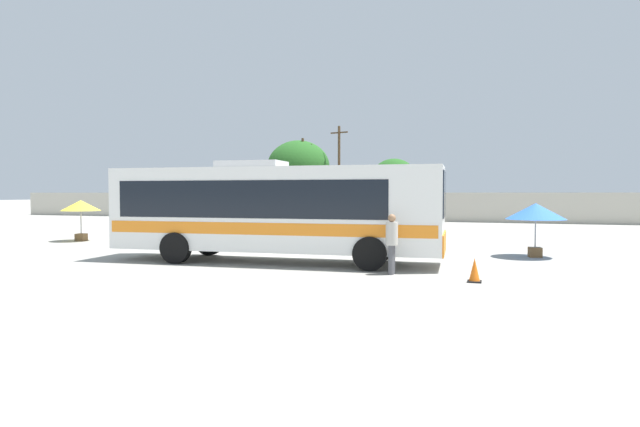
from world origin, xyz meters
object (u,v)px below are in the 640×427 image
at_px(parked_car_leftmost_grey, 289,212).
at_px(roadside_tree_left, 298,167).
at_px(coach_bus_white_orange, 272,208).
at_px(vendor_umbrella_near_gate_yellow, 81,207).
at_px(parked_car_second_red, 356,213).
at_px(utility_pole_near, 339,170).
at_px(traffic_cone_on_apron, 475,270).
at_px(attendant_by_bus_door, 392,240).
at_px(utility_pole_far, 303,176).
at_px(roadside_tree_midleft, 394,178).
at_px(vendor_umbrella_secondary_blue, 536,212).

relative_size(parked_car_leftmost_grey, roadside_tree_left, 0.61).
height_order(coach_bus_white_orange, vendor_umbrella_near_gate_yellow, coach_bus_white_orange).
xyz_separation_m(parked_car_second_red, utility_pole_near, (-3.61, 7.51, 3.63)).
xyz_separation_m(parked_car_leftmost_grey, traffic_cone_on_apron, (15.56, -25.62, -0.45)).
bearing_deg(utility_pole_near, roadside_tree_left, 177.27).
height_order(coach_bus_white_orange, roadside_tree_left, roadside_tree_left).
distance_m(attendant_by_bus_door, vendor_umbrella_near_gate_yellow, 17.38).
bearing_deg(utility_pole_near, traffic_cone_on_apron, -67.60).
height_order(utility_pole_far, roadside_tree_midleft, utility_pole_far).
bearing_deg(traffic_cone_on_apron, roadside_tree_midleft, 104.15).
bearing_deg(utility_pole_near, roadside_tree_midleft, 16.33).
bearing_deg(parked_car_leftmost_grey, traffic_cone_on_apron, -58.74).
distance_m(utility_pole_near, roadside_tree_left, 4.09).
distance_m(coach_bus_white_orange, parked_car_leftmost_grey, 25.18).
bearing_deg(attendant_by_bus_door, coach_bus_white_orange, 161.87).
xyz_separation_m(roadside_tree_left, roadside_tree_midleft, (8.90, 1.22, -1.05)).
bearing_deg(attendant_by_bus_door, parked_car_second_red, 107.00).
distance_m(vendor_umbrella_secondary_blue, traffic_cone_on_apron, 6.77).
distance_m(coach_bus_white_orange, utility_pole_near, 31.14).
height_order(coach_bus_white_orange, utility_pole_near, utility_pole_near).
xyz_separation_m(parked_car_second_red, roadside_tree_left, (-7.69, 7.70, 4.00)).
distance_m(parked_car_leftmost_grey, parked_car_second_red, 5.87).
height_order(vendor_umbrella_secondary_blue, parked_car_second_red, vendor_umbrella_secondary_blue).
bearing_deg(parked_car_second_red, roadside_tree_midleft, 82.28).
bearing_deg(traffic_cone_on_apron, attendant_by_bus_door, 164.75).
bearing_deg(roadside_tree_left, traffic_cone_on_apron, -61.87).
relative_size(coach_bus_white_orange, parked_car_second_red, 2.68).
bearing_deg(vendor_umbrella_secondary_blue, parked_car_second_red, 122.07).
xyz_separation_m(coach_bus_white_orange, utility_pole_far, (-9.98, 29.72, 2.06)).
bearing_deg(coach_bus_white_orange, utility_pole_far, 108.55).
height_order(parked_car_leftmost_grey, roadside_tree_midleft, roadside_tree_midleft).
bearing_deg(coach_bus_white_orange, attendant_by_bus_door, -18.13).
height_order(coach_bus_white_orange, parked_car_leftmost_grey, coach_bus_white_orange).
relative_size(coach_bus_white_orange, traffic_cone_on_apron, 17.70).
xyz_separation_m(parked_car_second_red, roadside_tree_midleft, (1.21, 8.92, 2.95)).
relative_size(vendor_umbrella_near_gate_yellow, utility_pole_far, 0.27).
bearing_deg(utility_pole_far, parked_car_second_red, -44.78).
bearing_deg(utility_pole_far, vendor_umbrella_secondary_blue, -53.87).
xyz_separation_m(vendor_umbrella_secondary_blue, traffic_cone_on_apron, (-1.87, -6.37, -1.33)).
height_order(coach_bus_white_orange, parked_car_second_red, coach_bus_white_orange).
relative_size(vendor_umbrella_near_gate_yellow, traffic_cone_on_apron, 3.10).
xyz_separation_m(coach_bus_white_orange, roadside_tree_left, (-10.70, 30.51, 2.96)).
distance_m(parked_car_leftmost_grey, roadside_tree_midleft, 11.20).
bearing_deg(roadside_tree_midleft, parked_car_leftmost_grey, -130.67).
height_order(parked_car_second_red, utility_pole_near, utility_pole_near).
height_order(coach_bus_white_orange, attendant_by_bus_door, coach_bus_white_orange).
bearing_deg(parked_car_second_red, coach_bus_white_orange, -82.47).
relative_size(roadside_tree_midleft, traffic_cone_on_apron, 8.58).
relative_size(utility_pole_near, utility_pole_far, 1.14).
xyz_separation_m(utility_pole_far, roadside_tree_left, (-0.73, 0.79, 0.91)).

